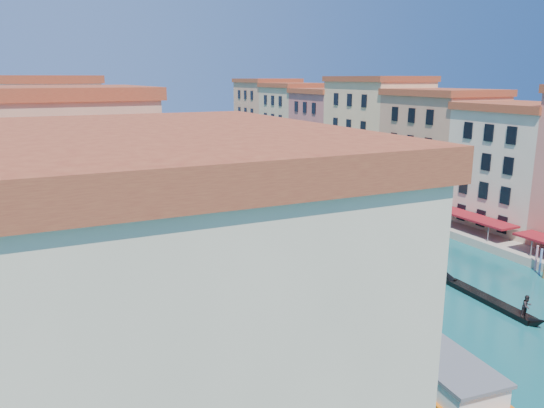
{
  "coord_description": "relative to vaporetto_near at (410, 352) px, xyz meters",
  "views": [
    {
      "loc": [
        -30.17,
        -10.25,
        20.71
      ],
      "look_at": [
        -2.47,
        47.92,
        5.32
      ],
      "focal_mm": 35.0,
      "sensor_mm": 36.0,
      "label": 1
    }
  ],
  "objects": [
    {
      "name": "mooring_poles_right",
      "position": [
        25.22,
        11.85,
        0.02
      ],
      "size": [
        1.44,
        54.24,
        3.2
      ],
      "color": "brown",
      "rests_on": "ground"
    },
    {
      "name": "quay",
      "position": [
        28.12,
        48.05,
        -0.78
      ],
      "size": [
        4.0,
        140.0,
        1.0
      ],
      "primitive_type": "cube",
      "color": "#A8A188",
      "rests_on": "ground"
    },
    {
      "name": "vaporetto_near",
      "position": [
        0.0,
        0.0,
        0.0
      ],
      "size": [
        6.1,
        19.46,
        2.85
      ],
      "rotation": [
        0.0,
        0.0,
        -0.09
      ],
      "color": "silver",
      "rests_on": "ground"
    },
    {
      "name": "gondola_fore",
      "position": [
        4.02,
        5.75,
        -0.86
      ],
      "size": [
        2.88,
        12.58,
        2.51
      ],
      "rotation": [
        0.0,
        0.0,
        -0.15
      ],
      "color": "black",
      "rests_on": "ground"
    },
    {
      "name": "motorboat_mid",
      "position": [
        3.23,
        39.55,
        -0.68
      ],
      "size": [
        3.32,
        7.69,
        1.54
      ],
      "rotation": [
        0.0,
        0.0,
        -0.14
      ],
      "color": "white",
      "rests_on": "ground"
    },
    {
      "name": "gondola_right",
      "position": [
        14.42,
        5.78,
        -0.77
      ],
      "size": [
        1.81,
        13.55,
        2.7
      ],
      "rotation": [
        0.0,
        0.0,
        -0.05
      ],
      "color": "black",
      "rests_on": "ground"
    },
    {
      "name": "left_bank_palazzos",
      "position": [
        -19.88,
        47.73,
        8.42
      ],
      "size": [
        12.8,
        128.4,
        21.0
      ],
      "color": "#CFB28C",
      "rests_on": "ground"
    },
    {
      "name": "motorboat_far",
      "position": [
        9.93,
        67.45,
        -0.71
      ],
      "size": [
        4.64,
        7.43,
        1.47
      ],
      "rotation": [
        0.0,
        0.0,
        0.37
      ],
      "color": "white",
      "rests_on": "ground"
    },
    {
      "name": "vaporetto_far",
      "position": [
        6.73,
        50.94,
        0.03
      ],
      "size": [
        13.55,
        19.28,
        2.92
      ],
      "rotation": [
        0.0,
        0.0,
        0.52
      ],
      "color": "white",
      "rests_on": "ground"
    },
    {
      "name": "right_bank_palazzos",
      "position": [
        36.12,
        48.05,
        8.46
      ],
      "size": [
        12.8,
        128.4,
        21.0
      ],
      "color": "#96352D",
      "rests_on": "ground"
    },
    {
      "name": "gondola_far",
      "position": [
        19.96,
        48.04,
        -0.94
      ],
      "size": [
        1.44,
        11.68,
        1.65
      ],
      "rotation": [
        0.0,
        0.0,
        0.04
      ],
      "color": "black",
      "rests_on": "ground"
    }
  ]
}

